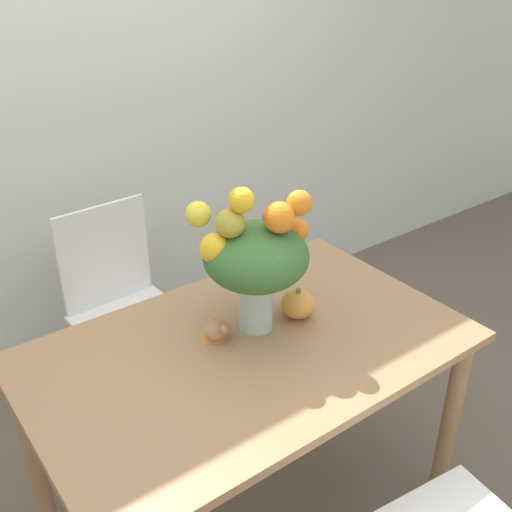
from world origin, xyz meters
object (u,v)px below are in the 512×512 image
(pumpkin, at_px, (298,304))
(turkey_figurine, at_px, (215,328))
(flower_vase, at_px, (256,255))
(dining_chair_near_window, at_px, (125,311))

(pumpkin, bearing_deg, turkey_figurine, 168.00)
(flower_vase, bearing_deg, dining_chair_near_window, 100.18)
(dining_chair_near_window, bearing_deg, flower_vase, -82.76)
(flower_vase, height_order, pumpkin, flower_vase)
(flower_vase, xyz_separation_m, pumpkin, (0.14, -0.04, -0.21))
(pumpkin, distance_m, turkey_figurine, 0.29)
(flower_vase, height_order, turkey_figurine, flower_vase)
(turkey_figurine, bearing_deg, pumpkin, -12.00)
(pumpkin, xyz_separation_m, turkey_figurine, (-0.28, 0.06, -0.01))
(turkey_figurine, bearing_deg, dining_chair_near_window, 89.65)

